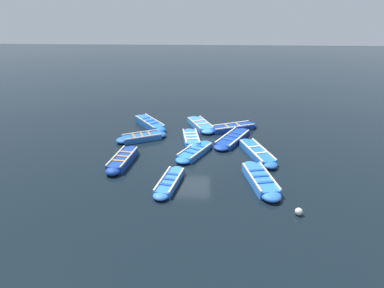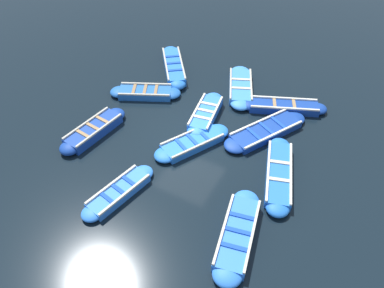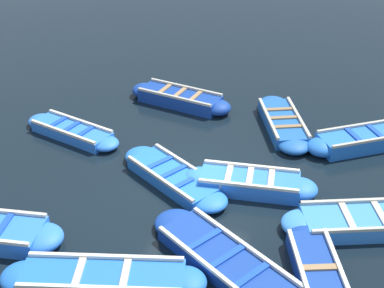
{
  "view_description": "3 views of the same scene",
  "coord_description": "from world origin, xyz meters",
  "views": [
    {
      "loc": [
        16.08,
        0.99,
        7.64
      ],
      "look_at": [
        -0.5,
        0.11,
        0.22
      ],
      "focal_mm": 28.0,
      "sensor_mm": 36.0,
      "label": 1
    },
    {
      "loc": [
        9.92,
        5.48,
        10.37
      ],
      "look_at": [
        0.73,
        0.49,
        0.42
      ],
      "focal_mm": 35.0,
      "sensor_mm": 36.0,
      "label": 2
    },
    {
      "loc": [
        -3.65,
        10.08,
        7.54
      ],
      "look_at": [
        0.36,
        -0.84,
        0.42
      ],
      "focal_mm": 50.0,
      "sensor_mm": 36.0,
      "label": 3
    }
  ],
  "objects": [
    {
      "name": "boat_bow_out",
      "position": [
        -4.02,
        0.51,
        0.17
      ],
      "size": [
        3.61,
        2.29,
        0.41
      ],
      "color": "#3884E0",
      "rests_on": "ground"
    },
    {
      "name": "boat_stern_in",
      "position": [
        -1.51,
        -3.2,
        0.16
      ],
      "size": [
        2.21,
        3.33,
        0.39
      ],
      "color": "#1E59AD",
      "rests_on": "ground"
    },
    {
      "name": "boat_broadside",
      "position": [
        -3.54,
        2.78,
        0.17
      ],
      "size": [
        2.15,
        3.76,
        0.4
      ],
      "color": "navy",
      "rests_on": "ground"
    },
    {
      "name": "boat_drifting",
      "position": [
        0.39,
        3.91,
        0.17
      ],
      "size": [
        3.96,
        1.95,
        0.4
      ],
      "color": "blue",
      "rests_on": "ground"
    },
    {
      "name": "boat_alongside",
      "position": [
        0.41,
        0.33,
        0.15
      ],
      "size": [
        3.38,
        2.36,
        0.36
      ],
      "color": "blue",
      "rests_on": "ground"
    },
    {
      "name": "boat_tucked",
      "position": [
        3.47,
        3.61,
        0.19
      ],
      "size": [
        3.78,
        1.62,
        0.44
      ],
      "color": "blue",
      "rests_on": "ground"
    },
    {
      "name": "boat_mid_row",
      "position": [
        1.75,
        -3.56,
        0.2
      ],
      "size": [
        3.41,
        1.21,
        0.46
      ],
      "color": "navy",
      "rests_on": "ground"
    },
    {
      "name": "boat_inner_gap",
      "position": [
        3.85,
        -0.73,
        0.15
      ],
      "size": [
        3.18,
        1.34,
        0.36
      ],
      "color": "blue",
      "rests_on": "ground"
    },
    {
      "name": "boat_end_of_row",
      "position": [
        -1.39,
        0.0,
        0.19
      ],
      "size": [
        3.27,
        1.33,
        0.44
      ],
      "color": "blue",
      "rests_on": "ground"
    },
    {
      "name": "boat_outer_left",
      "position": [
        -1.65,
        2.66,
        0.15
      ],
      "size": [
        4.0,
        2.79,
        0.36
      ],
      "color": "navy",
      "rests_on": "ground"
    },
    {
      "name": "boat_outer_right",
      "position": [
        -4.0,
        -3.13,
        0.21
      ],
      "size": [
        3.62,
        2.99,
        0.47
      ],
      "color": "blue",
      "rests_on": "ground"
    },
    {
      "name": "ground_plane",
      "position": [
        0.0,
        0.0,
        0.0
      ],
      "size": [
        120.0,
        120.0,
        0.0
      ],
      "primitive_type": "plane",
      "color": "black"
    }
  ]
}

